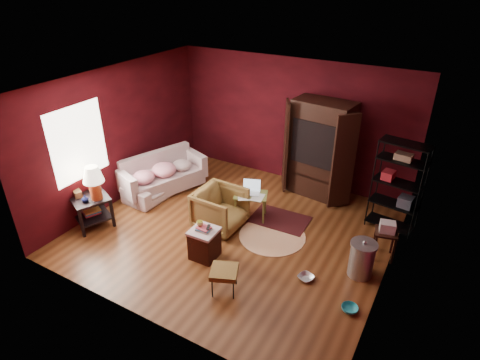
{
  "coord_description": "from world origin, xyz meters",
  "views": [
    {
      "loc": [
        3.21,
        -5.4,
        4.47
      ],
      "look_at": [
        0.0,
        0.2,
        1.0
      ],
      "focal_mm": 30.0,
      "sensor_mm": 36.0,
      "label": 1
    }
  ],
  "objects_px": {
    "tv_armoire": "(320,148)",
    "armchair": "(220,207)",
    "sofa": "(163,176)",
    "side_table": "(92,191)",
    "hamper": "(204,243)",
    "wire_shelving": "(399,184)",
    "laptop_desk": "(251,197)"
  },
  "relations": [
    {
      "from": "side_table",
      "to": "hamper",
      "type": "distance_m",
      "value": 2.4
    },
    {
      "from": "armchair",
      "to": "hamper",
      "type": "relative_size",
      "value": 1.36
    },
    {
      "from": "sofa",
      "to": "armchair",
      "type": "height_order",
      "value": "armchair"
    },
    {
      "from": "armchair",
      "to": "wire_shelving",
      "type": "relative_size",
      "value": 0.49
    },
    {
      "from": "armchair",
      "to": "side_table",
      "type": "relative_size",
      "value": 0.68
    },
    {
      "from": "laptop_desk",
      "to": "tv_armoire",
      "type": "height_order",
      "value": "tv_armoire"
    },
    {
      "from": "sofa",
      "to": "side_table",
      "type": "distance_m",
      "value": 1.77
    },
    {
      "from": "laptop_desk",
      "to": "tv_armoire",
      "type": "distance_m",
      "value": 1.86
    },
    {
      "from": "sofa",
      "to": "armchair",
      "type": "bearing_deg",
      "value": -103.7
    },
    {
      "from": "laptop_desk",
      "to": "wire_shelving",
      "type": "distance_m",
      "value": 2.74
    },
    {
      "from": "tv_armoire",
      "to": "armchair",
      "type": "bearing_deg",
      "value": -110.72
    },
    {
      "from": "sofa",
      "to": "tv_armoire",
      "type": "xyz_separation_m",
      "value": [
        3.01,
        1.57,
        0.73
      ]
    },
    {
      "from": "side_table",
      "to": "tv_armoire",
      "type": "xyz_separation_m",
      "value": [
        3.22,
        3.28,
        0.33
      ]
    },
    {
      "from": "sofa",
      "to": "hamper",
      "type": "relative_size",
      "value": 2.94
    },
    {
      "from": "sofa",
      "to": "side_table",
      "type": "bearing_deg",
      "value": 176.05
    },
    {
      "from": "side_table",
      "to": "wire_shelving",
      "type": "distance_m",
      "value": 5.65
    },
    {
      "from": "tv_armoire",
      "to": "wire_shelving",
      "type": "height_order",
      "value": "tv_armoire"
    },
    {
      "from": "sofa",
      "to": "laptop_desk",
      "type": "distance_m",
      "value": 2.23
    },
    {
      "from": "wire_shelving",
      "to": "armchair",
      "type": "bearing_deg",
      "value": -143.14
    },
    {
      "from": "armchair",
      "to": "laptop_desk",
      "type": "height_order",
      "value": "armchair"
    },
    {
      "from": "sofa",
      "to": "wire_shelving",
      "type": "relative_size",
      "value": 1.05
    },
    {
      "from": "armchair",
      "to": "side_table",
      "type": "height_order",
      "value": "side_table"
    },
    {
      "from": "tv_armoire",
      "to": "sofa",
      "type": "bearing_deg",
      "value": -145.23
    },
    {
      "from": "hamper",
      "to": "laptop_desk",
      "type": "xyz_separation_m",
      "value": [
        0.1,
        1.47,
        0.2
      ]
    },
    {
      "from": "hamper",
      "to": "wire_shelving",
      "type": "relative_size",
      "value": 0.36
    },
    {
      "from": "hamper",
      "to": "wire_shelving",
      "type": "xyz_separation_m",
      "value": [
        2.6,
        2.48,
        0.69
      ]
    },
    {
      "from": "armchair",
      "to": "laptop_desk",
      "type": "relative_size",
      "value": 1.11
    },
    {
      "from": "side_table",
      "to": "laptop_desk",
      "type": "relative_size",
      "value": 1.63
    },
    {
      "from": "sofa",
      "to": "hamper",
      "type": "xyz_separation_m",
      "value": [
        2.13,
        -1.48,
        -0.08
      ]
    },
    {
      "from": "side_table",
      "to": "hamper",
      "type": "height_order",
      "value": "side_table"
    },
    {
      "from": "side_table",
      "to": "laptop_desk",
      "type": "bearing_deg",
      "value": 34.85
    },
    {
      "from": "laptop_desk",
      "to": "armchair",
      "type": "bearing_deg",
      "value": -143.25
    }
  ]
}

